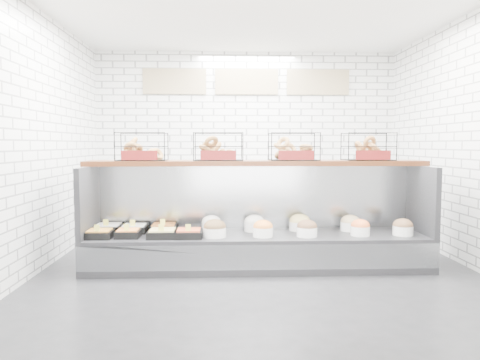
{
  "coord_description": "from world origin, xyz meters",
  "views": [
    {
      "loc": [
        -0.42,
        -5.17,
        1.46
      ],
      "look_at": [
        -0.2,
        0.45,
        1.03
      ],
      "focal_mm": 35.0,
      "sensor_mm": 36.0,
      "label": 1
    }
  ],
  "objects": [
    {
      "name": "room_shell",
      "position": [
        0.0,
        0.6,
        2.06
      ],
      "size": [
        5.02,
        5.51,
        3.01
      ],
      "color": "white",
      "rests_on": "ground"
    },
    {
      "name": "prep_counter",
      "position": [
        -0.0,
        2.43,
        0.47
      ],
      "size": [
        4.0,
        0.6,
        1.2
      ],
      "color": "#93969B",
      "rests_on": "ground"
    },
    {
      "name": "ground",
      "position": [
        0.0,
        0.0,
        0.0
      ],
      "size": [
        5.5,
        5.5,
        0.0
      ],
      "primitive_type": "plane",
      "color": "black",
      "rests_on": "ground"
    },
    {
      "name": "display_case",
      "position": [
        -0.02,
        0.34,
        0.33
      ],
      "size": [
        4.0,
        0.9,
        1.2
      ],
      "color": "black",
      "rests_on": "ground"
    },
    {
      "name": "bagel_shelf",
      "position": [
        0.0,
        0.52,
        1.37
      ],
      "size": [
        4.1,
        0.5,
        0.4
      ],
      "color": "#3E1C0D",
      "rests_on": "display_case"
    }
  ]
}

